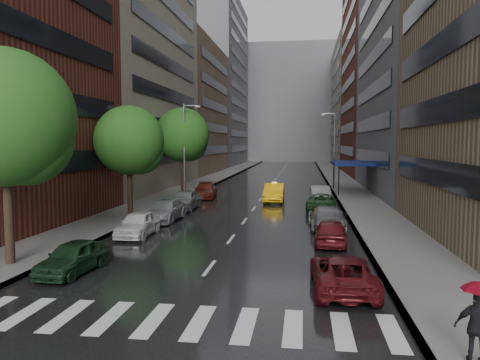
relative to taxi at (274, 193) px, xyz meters
name	(u,v)px	position (x,y,z in m)	size (l,w,h in m)	color
ground	(186,299)	(-1.36, -26.70, -0.82)	(220.00, 220.00, 0.00)	gray
road	(275,180)	(-1.36, 23.30, -0.81)	(14.00, 140.00, 0.01)	black
sidewalk_left	(212,179)	(-10.36, 23.30, -0.74)	(4.00, 140.00, 0.15)	gray
sidewalk_right	(340,181)	(7.64, 23.30, -0.74)	(4.00, 140.00, 0.15)	gray
crosswalk	(176,321)	(-1.16, -28.70, -0.81)	(13.15, 2.80, 0.01)	silver
buildings_left	(185,76)	(-16.36, 32.09, 15.17)	(8.00, 108.00, 38.00)	maroon
buildings_right	(380,76)	(13.64, 30.01, 14.21)	(8.05, 109.10, 36.00)	#937A5B
building_far	(290,104)	(-1.36, 91.30, 15.18)	(40.00, 14.00, 32.00)	slate
tree_near	(5,118)	(-9.96, -23.61, 5.59)	(5.87, 5.87, 9.36)	#382619
tree_mid	(129,141)	(-9.96, -9.42, 4.67)	(5.03, 5.03, 8.02)	#382619
tree_far	(182,135)	(-9.96, 5.60, 5.31)	(5.62, 5.62, 8.96)	#382619
taxi	(274,193)	(0.00, 0.00, 0.00)	(1.73, 4.97, 1.64)	#FCB20D
parked_cars_left	(172,207)	(-6.76, -9.68, -0.09)	(2.42, 30.64, 1.58)	#16321B
parked_cars_right	(326,215)	(4.04, -11.98, -0.11)	(2.59, 29.84, 1.55)	#521014
ped_red_umbrella	(479,315)	(6.71, -30.64, 0.51)	(1.11, 0.82, 2.01)	black
street_lamp_left	(185,147)	(-9.08, 3.30, 4.07)	(1.74, 0.22, 9.00)	gray
street_lamp_right	(334,146)	(6.36, 18.30, 4.07)	(1.74, 0.22, 9.00)	gray
awning	(352,163)	(7.62, 8.30, 2.32)	(4.00, 8.00, 3.12)	navy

